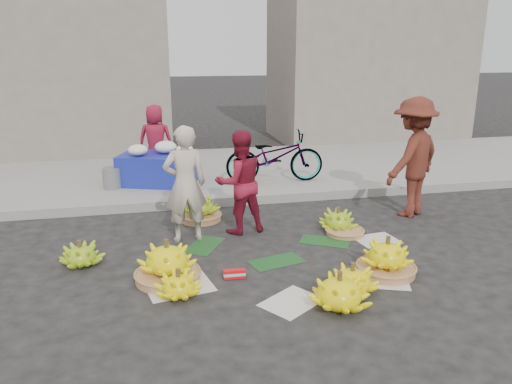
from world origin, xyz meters
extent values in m
plane|color=black|center=(0.00, 0.00, 0.00)|extent=(80.00, 80.00, 0.00)
cube|color=gray|center=(0.00, 2.20, 0.07)|extent=(40.00, 0.25, 0.15)
cube|color=gray|center=(0.00, 4.30, 0.06)|extent=(40.00, 4.00, 0.12)
cube|color=gray|center=(-4.00, 7.20, 2.00)|extent=(6.00, 3.00, 4.00)
cube|color=gray|center=(4.50, 7.70, 2.50)|extent=(5.00, 3.00, 5.00)
cylinder|color=#A16D43|center=(-1.41, -0.42, 0.04)|extent=(0.72, 0.72, 0.09)
cylinder|color=#4D371F|center=(-1.41, -0.42, 0.43)|extent=(0.05, 0.05, 0.12)
cylinder|color=#4D371F|center=(-1.31, -0.82, 0.25)|extent=(0.05, 0.05, 0.12)
cylinder|color=#4D371F|center=(0.23, -1.40, 0.33)|extent=(0.05, 0.05, 0.12)
cylinder|color=#4D371F|center=(0.47, -1.14, 0.29)|extent=(0.05, 0.05, 0.12)
cylinder|color=#A16D43|center=(1.05, -0.77, 0.04)|extent=(0.66, 0.66, 0.09)
cylinder|color=#4D371F|center=(1.05, -0.77, 0.39)|extent=(0.05, 0.05, 0.12)
cylinder|color=#4D371F|center=(1.03, 0.71, 0.28)|extent=(0.05, 0.05, 0.12)
cylinder|color=#4D371F|center=(-2.40, 0.20, 0.26)|extent=(0.05, 0.05, 0.12)
cylinder|color=#A16D43|center=(-0.84, 1.51, 0.04)|extent=(0.61, 0.61, 0.09)
cylinder|color=#4D371F|center=(-0.84, 1.51, 0.37)|extent=(0.05, 0.05, 0.12)
cylinder|color=#A16D43|center=(1.06, 0.50, 0.03)|extent=(0.53, 0.53, 0.06)
cube|color=red|center=(-0.68, -0.54, 0.06)|extent=(0.25, 0.09, 0.10)
imported|color=beige|center=(-1.10, 0.75, 0.78)|extent=(0.60, 0.43, 1.56)
imported|color=maroon|center=(-0.35, 0.92, 0.72)|extent=(0.79, 0.67, 1.44)
imported|color=#9C321C|center=(2.34, 1.09, 0.91)|extent=(1.35, 1.19, 1.81)
cube|color=navy|center=(-1.41, 3.33, 0.39)|extent=(1.50, 1.21, 0.54)
ellipsoid|color=white|center=(-1.73, 3.27, 0.76)|extent=(0.35, 0.35, 0.19)
ellipsoid|color=white|center=(-1.24, 3.38, 0.77)|extent=(0.39, 0.39, 0.21)
ellipsoid|color=white|center=(-0.92, 3.22, 0.74)|extent=(0.30, 0.30, 0.17)
cylinder|color=slate|center=(-2.20, 3.20, 0.30)|extent=(0.32, 0.32, 0.36)
imported|color=maroon|center=(-1.41, 3.97, 0.80)|extent=(0.73, 0.55, 1.36)
imported|color=gray|center=(0.69, 3.02, 0.59)|extent=(0.73, 1.82, 0.94)
camera|label=1|loc=(-1.52, -5.59, 2.51)|focal=35.00mm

